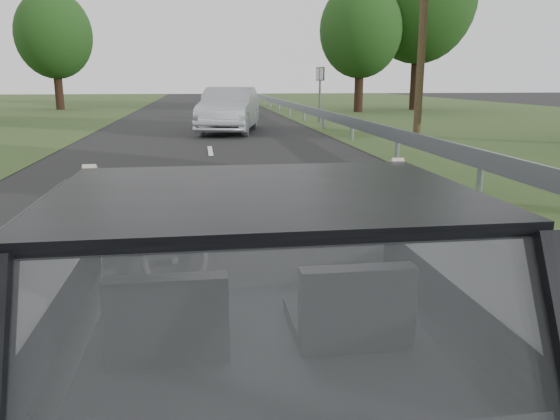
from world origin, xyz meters
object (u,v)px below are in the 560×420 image
object	(u,v)px
subject_car	(255,314)
highway_sign	(320,95)
utility_pole	(424,13)
cat	(272,214)
other_car	(229,110)

from	to	relation	value
subject_car	highway_sign	size ratio (longest dim) A/B	1.70
subject_car	utility_pole	size ratio (longest dim) A/B	0.51
highway_sign	cat	bearing A→B (deg)	-111.73
cat	other_car	bearing A→B (deg)	85.64
utility_pole	other_car	bearing A→B (deg)	163.30
highway_sign	utility_pole	size ratio (longest dim) A/B	0.30
subject_car	utility_pole	bearing A→B (deg)	65.26
other_car	highway_sign	xyz separation A→B (m)	(4.14, 3.84, 0.39)
cat	utility_pole	distance (m)	16.58
other_car	utility_pole	bearing A→B (deg)	-5.29
other_car	highway_sign	bearing A→B (deg)	54.27
cat	other_car	world-z (taller)	other_car
cat	utility_pole	xyz separation A→B (m)	(6.94, 14.79, 2.87)
other_car	utility_pole	size ratio (longest dim) A/B	0.61
subject_car	other_car	xyz separation A→B (m)	(0.81, 17.32, 0.07)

